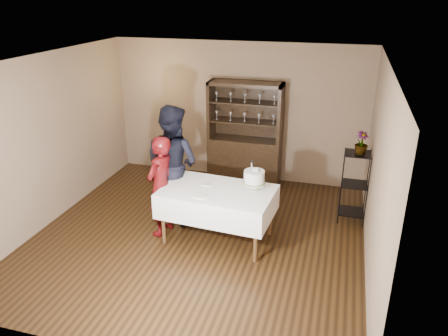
# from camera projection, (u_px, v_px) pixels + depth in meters

# --- Properties ---
(floor) EXTENTS (5.00, 5.00, 0.00)m
(floor) POSITION_uv_depth(u_px,v_px,m) (199.00, 236.00, 6.84)
(floor) COLOR black
(floor) RESTS_ON ground
(ceiling) EXTENTS (5.00, 5.00, 0.00)m
(ceiling) POSITION_uv_depth(u_px,v_px,m) (194.00, 61.00, 5.81)
(ceiling) COLOR silver
(ceiling) RESTS_ON back_wall
(back_wall) EXTENTS (5.00, 0.02, 2.70)m
(back_wall) POSITION_uv_depth(u_px,v_px,m) (238.00, 112.00, 8.55)
(back_wall) COLOR #75614B
(back_wall) RESTS_ON floor
(wall_left) EXTENTS (0.02, 5.00, 2.70)m
(wall_left) POSITION_uv_depth(u_px,v_px,m) (48.00, 140.00, 6.95)
(wall_left) COLOR #75614B
(wall_left) RESTS_ON floor
(wall_right) EXTENTS (0.02, 5.00, 2.70)m
(wall_right) POSITION_uv_depth(u_px,v_px,m) (377.00, 174.00, 5.69)
(wall_right) COLOR #75614B
(wall_right) RESTS_ON floor
(china_hutch) EXTENTS (1.40, 0.48, 2.00)m
(china_hutch) POSITION_uv_depth(u_px,v_px,m) (245.00, 150.00, 8.54)
(china_hutch) COLOR black
(china_hutch) RESTS_ON floor
(plant_etagere) EXTENTS (0.42, 0.42, 1.20)m
(plant_etagere) POSITION_uv_depth(u_px,v_px,m) (354.00, 184.00, 7.08)
(plant_etagere) COLOR black
(plant_etagere) RESTS_ON floor
(cake_table) EXTENTS (1.73, 1.14, 0.83)m
(cake_table) POSITION_uv_depth(u_px,v_px,m) (218.00, 202.00, 6.53)
(cake_table) COLOR white
(cake_table) RESTS_ON floor
(woman) EXTENTS (0.49, 0.65, 1.60)m
(woman) POSITION_uv_depth(u_px,v_px,m) (161.00, 186.00, 6.66)
(woman) COLOR #3B050D
(woman) RESTS_ON floor
(man) EXTENTS (1.11, 0.96, 1.94)m
(man) POSITION_uv_depth(u_px,v_px,m) (172.00, 163.00, 7.07)
(man) COLOR black
(man) RESTS_ON floor
(cake) EXTENTS (0.40, 0.40, 0.47)m
(cake) POSITION_uv_depth(u_px,v_px,m) (254.00, 178.00, 6.40)
(cake) COLOR white
(cake) RESTS_ON cake_table
(plate_near) EXTENTS (0.27, 0.27, 0.01)m
(plate_near) POSITION_uv_depth(u_px,v_px,m) (200.00, 196.00, 6.26)
(plate_near) COLOR white
(plate_near) RESTS_ON cake_table
(plate_far) EXTENTS (0.20, 0.20, 0.01)m
(plate_far) POSITION_uv_depth(u_px,v_px,m) (206.00, 184.00, 6.64)
(plate_far) COLOR white
(plate_far) RESTS_ON cake_table
(potted_plant) EXTENTS (0.29, 0.29, 0.37)m
(potted_plant) POSITION_uv_depth(u_px,v_px,m) (361.00, 143.00, 6.78)
(potted_plant) COLOR #507537
(potted_plant) RESTS_ON plant_etagere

